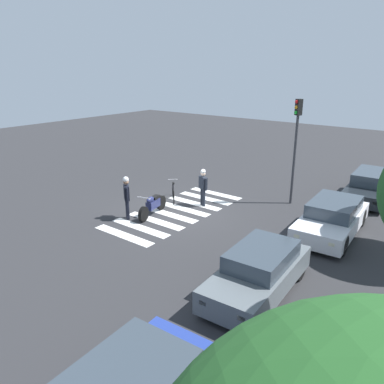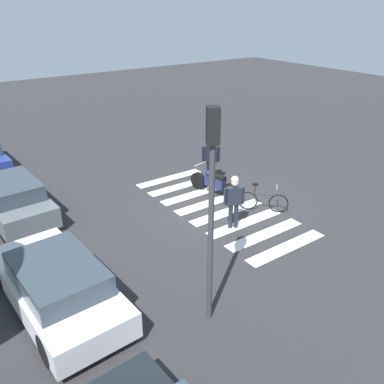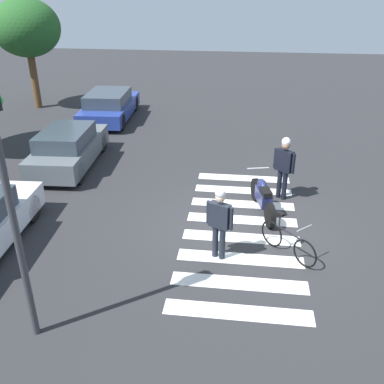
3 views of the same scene
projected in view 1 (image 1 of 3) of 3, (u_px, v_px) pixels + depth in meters
name	position (u px, v px, depth m)	size (l,w,h in m)	color
ground_plane	(176.00, 211.00, 16.79)	(60.00, 60.00, 0.00)	#2B2B2D
police_motorcycle	(153.00, 205.00, 16.25)	(2.15, 0.78, 1.04)	black
leaning_bicycle	(173.00, 193.00, 18.09)	(1.27, 1.17, 0.99)	black
officer_on_foot	(127.00, 194.00, 15.67)	(0.47, 0.57, 1.86)	black
officer_by_motorcycle	(203.00, 185.00, 17.19)	(0.38, 0.61, 1.76)	#1E232D
crosswalk_stripes	(176.00, 211.00, 16.79)	(6.75, 2.89, 0.01)	silver
car_black_suv	(371.00, 186.00, 18.36)	(4.73, 2.07, 1.31)	black
car_white_van	(332.00, 218.00, 14.40)	(4.51, 2.06, 1.31)	black
car_grey_coupe	(259.00, 272.00, 10.59)	(4.19, 1.87, 1.34)	black
traffic_light_pole	(296.00, 136.00, 16.81)	(0.36, 0.33, 4.82)	#38383D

